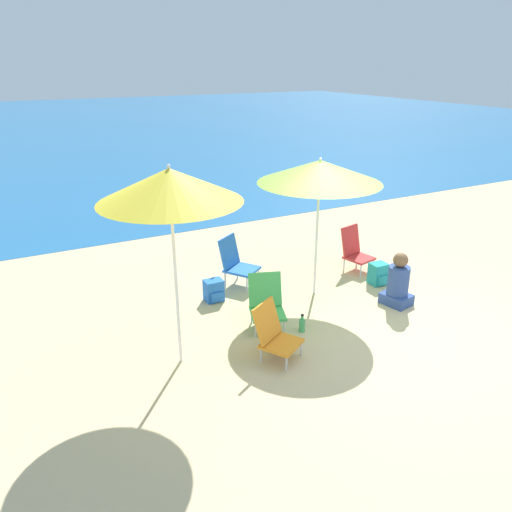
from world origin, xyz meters
The scene contains 12 objects.
ground_plane centered at (0.00, 0.00, 0.00)m, with size 60.00×60.00×0.00m, color #D1BA89.
sea_water centered at (0.00, 25.00, 0.00)m, with size 60.00×40.00×0.01m.
beach_umbrella_yellow centered at (-2.67, 0.42, 2.18)m, with size 1.57×1.57×2.40m.
beach_umbrella_lime centered at (-0.18, 1.25, 1.92)m, with size 1.81×1.81×2.13m.
beach_chair_green centered at (-1.33, 0.72, 0.35)m, with size 0.61×0.67×0.71m.
beach_chair_orange centered at (-1.63, -0.01, 0.34)m, with size 0.64×0.66×0.69m.
beach_chair_blue centered at (-1.12, 2.13, 0.41)m, with size 0.68×0.70×0.79m.
beach_chair_red centered at (0.98, 1.74, 0.37)m, with size 0.51×0.57×0.75m.
person_seated_near centered at (0.70, 0.37, 0.34)m, with size 0.43×0.47×0.82m.
backpack_teal centered at (0.93, 1.05, 0.18)m, with size 0.27×0.25×0.36m.
backpack_blue centered at (-1.67, 1.74, 0.16)m, with size 0.27×0.24×0.33m.
water_bottle centered at (-0.99, 0.34, 0.10)m, with size 0.08×0.08×0.25m.
Camera 1 is at (-4.27, -4.58, 3.43)m, focal length 35.00 mm.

